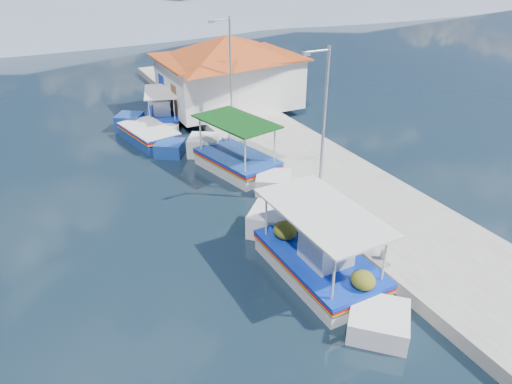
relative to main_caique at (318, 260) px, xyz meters
name	(u,v)px	position (x,y,z in m)	size (l,w,h in m)	color
ground	(241,254)	(-1.79, 2.13, -0.53)	(160.00, 160.00, 0.00)	black
quay	(296,157)	(4.11, 8.13, -0.28)	(5.00, 44.00, 0.50)	#AEABA2
bollards	(267,163)	(2.01, 7.38, 0.12)	(0.20, 17.20, 0.30)	#A5A8AD
main_caique	(318,260)	(0.00, 0.00, 0.00)	(2.55, 8.29, 2.73)	silver
caique_green_canopy	(237,162)	(1.02, 8.63, -0.10)	(3.40, 7.39, 2.84)	silver
caique_blue_hull	(149,135)	(-1.77, 14.32, -0.20)	(2.88, 6.72, 1.22)	navy
caique_far	(162,116)	(-0.18, 16.99, -0.12)	(2.98, 6.07, 2.21)	silver
harbor_building	(228,69)	(4.41, 17.13, 2.25)	(10.49, 10.49, 4.40)	white
lamp_post_near	(323,116)	(2.72, 4.13, 3.33)	(1.21, 0.14, 6.00)	#A5A8AD
lamp_post_far	(229,68)	(2.72, 13.13, 3.33)	(1.21, 0.14, 6.00)	#A5A8AD
mountain_ridge	(107,11)	(4.75, 58.13, 1.51)	(171.40, 96.00, 5.50)	slate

